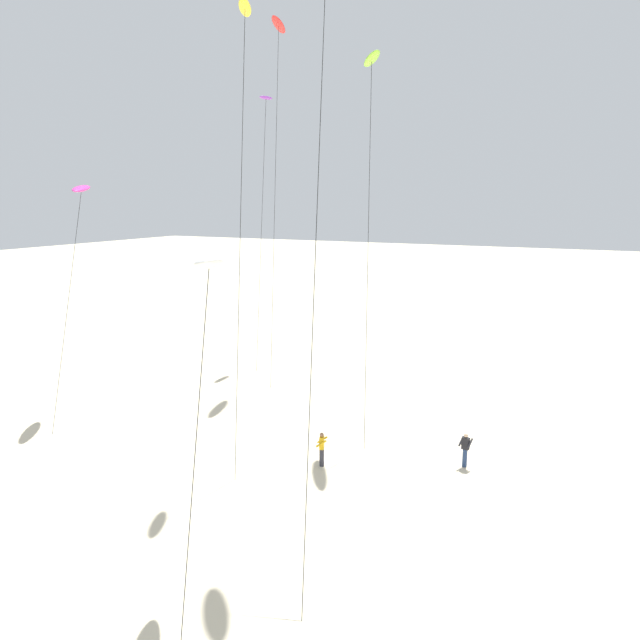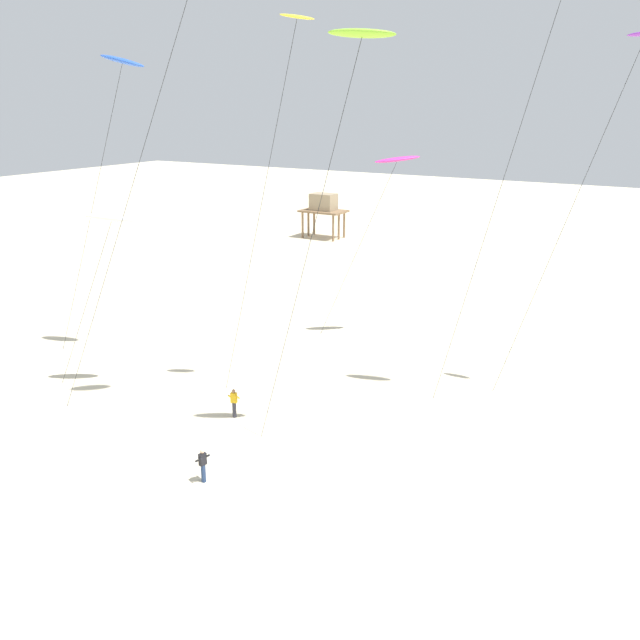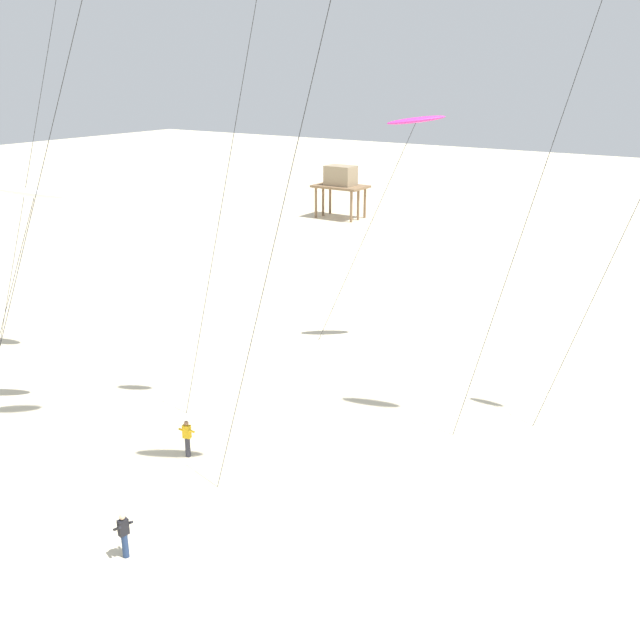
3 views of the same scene
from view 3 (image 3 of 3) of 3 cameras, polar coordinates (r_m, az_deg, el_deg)
ground_plane at (r=24.61m, az=-8.30°, el=-20.22°), size 260.00×260.00×0.00m
kite_magenta at (r=40.05m, az=7.56°, el=15.28°), size 6.50×3.12×13.30m
kite_white at (r=34.14m, az=-21.69°, el=9.22°), size 5.61×2.76×10.87m
kite_flyer_nearest at (r=31.21m, az=-10.45°, el=-9.11°), size 0.66×0.64×1.67m
kite_flyer_middle at (r=25.91m, az=-15.22°, el=-16.01°), size 0.60×0.63×1.67m
stilt_house at (r=79.23m, az=1.64°, el=10.98°), size 5.62×3.59×5.64m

